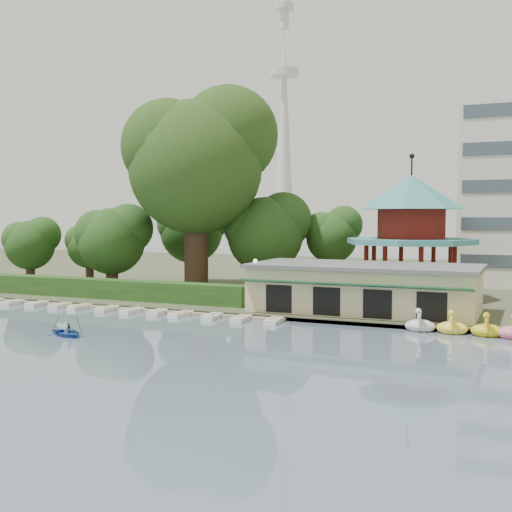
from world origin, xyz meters
The scene contains 13 objects.
ground_plane centered at (0.00, 0.00, 0.00)m, with size 220.00×220.00×0.00m, color slate.
shore centered at (0.00, 52.00, 0.20)m, with size 220.00×70.00×0.40m, color #424930.
embankment centered at (0.00, 17.30, 0.15)m, with size 220.00×0.60×0.30m, color gray.
dock centered at (-12.00, 17.20, 0.12)m, with size 34.00×1.60×0.24m, color gray.
boathouse centered at (10.00, 21.97, 2.37)m, with size 18.60×9.39×3.90m.
pavilion centered at (12.00, 32.00, 7.48)m, with size 12.40×12.40×13.50m.
broadcast_tower centered at (-42.00, 140.00, 33.98)m, with size 8.00×8.00×96.00m.
hedge centered at (-15.00, 20.50, 1.30)m, with size 30.00×2.00×1.80m, color #254A1A.
lamp_post centered at (1.50, 19.00, 3.34)m, with size 0.36×0.36×4.28m.
big_tree centered at (-8.81, 28.22, 14.27)m, with size 15.00×13.98×21.22m.
small_trees centered at (-12.26, 31.50, 6.32)m, with size 39.05×17.30×10.36m.
moored_rowboats centered at (-11.31, 15.81, 0.18)m, with size 32.78×2.74×0.36m.
rowboat_with_passengers centered at (-6.72, 5.26, 0.43)m, with size 5.05×4.46×2.01m.
Camera 1 is at (22.62, -29.78, 8.31)m, focal length 45.00 mm.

